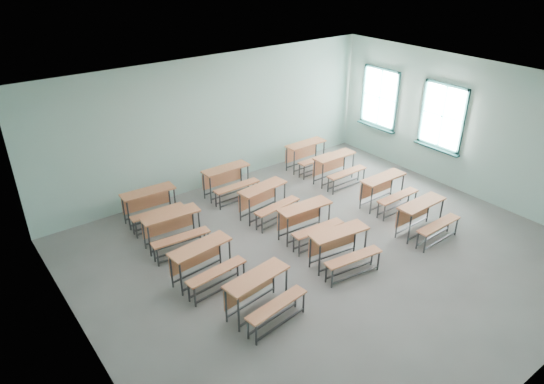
{
  "coord_description": "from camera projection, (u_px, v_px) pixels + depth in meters",
  "views": [
    {
      "loc": [
        -5.61,
        -5.67,
        5.48
      ],
      "look_at": [
        -0.41,
        1.2,
        1.0
      ],
      "focal_mm": 32.0,
      "sensor_mm": 36.0,
      "label": 1
    }
  ],
  "objects": [
    {
      "name": "room",
      "position": [
        332.0,
        179.0,
        8.87
      ],
      "size": [
        9.04,
        8.04,
        3.24
      ],
      "color": "slate",
      "rests_on": "ground"
    },
    {
      "name": "desk_unit_r0c0",
      "position": [
        261.0,
        291.0,
        7.78
      ],
      "size": [
        1.24,
        0.91,
        0.72
      ],
      "rotation": [
        0.0,
        0.0,
        0.12
      ],
      "color": "#C26F46",
      "rests_on": "ground"
    },
    {
      "name": "desk_unit_r0c1",
      "position": [
        342.0,
        244.0,
        8.96
      ],
      "size": [
        1.24,
        0.91,
        0.72
      ],
      "rotation": [
        0.0,
        0.0,
        -0.13
      ],
      "color": "#C26F46",
      "rests_on": "ground"
    },
    {
      "name": "desk_unit_r0c2",
      "position": [
        425.0,
        214.0,
        9.95
      ],
      "size": [
        1.16,
        0.79,
        0.72
      ],
      "rotation": [
        0.0,
        0.0,
        0.02
      ],
      "color": "#C26F46",
      "rests_on": "ground"
    },
    {
      "name": "desk_unit_r1c0",
      "position": [
        204.0,
        259.0,
        8.54
      ],
      "size": [
        1.22,
        0.87,
        0.72
      ],
      "rotation": [
        0.0,
        0.0,
        0.09
      ],
      "color": "#C26F46",
      "rests_on": "ground"
    },
    {
      "name": "desk_unit_r1c1",
      "position": [
        307.0,
        218.0,
        9.82
      ],
      "size": [
        1.2,
        0.85,
        0.72
      ],
      "rotation": [
        0.0,
        0.0,
        -0.07
      ],
      "color": "#C26F46",
      "rests_on": "ground"
    },
    {
      "name": "desk_unit_r1c2",
      "position": [
        386.0,
        188.0,
        11.02
      ],
      "size": [
        1.15,
        0.77,
        0.72
      ],
      "rotation": [
        0.0,
        0.0,
        0.0
      ],
      "color": "#C26F46",
      "rests_on": "ground"
    },
    {
      "name": "desk_unit_r2c0",
      "position": [
        173.0,
        226.0,
        9.53
      ],
      "size": [
        1.21,
        0.86,
        0.72
      ],
      "rotation": [
        0.0,
        0.0,
        -0.08
      ],
      "color": "#C26F46",
      "rests_on": "ground"
    },
    {
      "name": "desk_unit_r2c1",
      "position": [
        266.0,
        198.0,
        10.6
      ],
      "size": [
        1.23,
        0.9,
        0.72
      ],
      "rotation": [
        0.0,
        0.0,
        0.11
      ],
      "color": "#C26F46",
      "rests_on": "ground"
    },
    {
      "name": "desk_unit_r2c2",
      "position": [
        337.0,
        165.0,
        12.14
      ],
      "size": [
        1.15,
        0.78,
        0.72
      ],
      "rotation": [
        0.0,
        0.0,
        0.0
      ],
      "color": "#C26F46",
      "rests_on": "ground"
    },
    {
      "name": "desk_unit_r3c0",
      "position": [
        151.0,
        202.0,
        10.4
      ],
      "size": [
        1.19,
        0.83,
        0.72
      ],
      "rotation": [
        0.0,
        0.0,
        -0.05
      ],
      "color": "#C26F46",
      "rests_on": "ground"
    },
    {
      "name": "desk_unit_r3c1",
      "position": [
        228.0,
        178.0,
        11.47
      ],
      "size": [
        1.15,
        0.77,
        0.72
      ],
      "rotation": [
        0.0,
        0.0,
        0.0
      ],
      "color": "#C26F46",
      "rests_on": "ground"
    },
    {
      "name": "desk_unit_r3c2",
      "position": [
        308.0,
        152.0,
        12.87
      ],
      "size": [
        1.16,
        0.79,
        0.72
      ],
      "rotation": [
        0.0,
        0.0,
        0.01
      ],
      "color": "#C26F46",
      "rests_on": "ground"
    }
  ]
}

